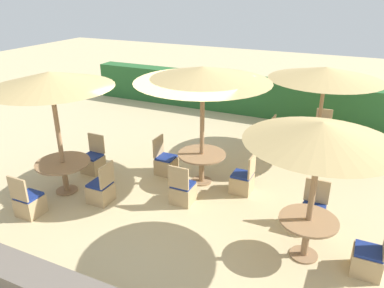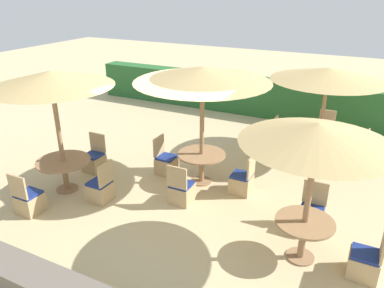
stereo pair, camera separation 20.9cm
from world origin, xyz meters
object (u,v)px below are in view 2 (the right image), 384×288
Objects in this scene: parasol_front_left at (51,79)px; patio_chair_front_left_south at (29,201)px; parasol_back_right at (328,74)px; patio_chair_center_west at (166,163)px; patio_chair_center_east at (242,182)px; round_table_center at (202,159)px; patio_chair_front_right_east at (365,263)px; patio_chair_back_right_west at (281,141)px; patio_chair_center_south at (181,191)px; parasol_front_right at (317,134)px; patio_chair_back_right_east at (357,154)px; round_table_front_right at (304,230)px; round_table_front_left at (64,166)px; patio_chair_front_left_east at (100,189)px; patio_chair_back_right_north at (324,133)px; parasol_center at (203,75)px; round_table_back_right at (319,135)px; patio_chair_front_right_north at (311,217)px; patio_chair_front_left_north at (94,161)px.

parasol_front_left reaches higher than patio_chair_front_left_south.
parasol_back_right is 3.10× the size of patio_chair_center_west.
patio_chair_center_east is at bearing 24.65° from parasol_front_left.
patio_chair_front_right_east reaches higher than round_table_center.
patio_chair_back_right_west and patio_chair_center_south have the same top height.
patio_chair_back_right_west is at bearing 108.51° from parasol_front_right.
round_table_front_right is at bearing 173.18° from patio_chair_back_right_east.
parasol_front_right is at bearing 11.45° from patio_chair_front_left_south.
patio_chair_front_left_south is 7.57m from parasol_back_right.
round_table_front_left is 2.39m from patio_chair_center_west.
patio_chair_center_west is 4.04m from round_table_front_right.
patio_chair_front_left_east is 5.25m from patio_chair_back_right_west.
parasol_back_right is (4.80, 4.47, 1.65)m from round_table_front_left.
patio_chair_front_left_south is 6.65m from patio_chair_back_right_west.
patio_chair_back_right_north is at bearing 53.84° from patio_chair_front_left_south.
patio_chair_front_left_south is 1.00× the size of patio_chair_back_right_west.
patio_chair_back_right_east is at bearing 89.55° from patio_chair_back_right_west.
patio_chair_back_right_west is 0.31× the size of parasol_center.
round_table_front_right is (0.46, -4.44, -1.67)m from parasol_back_right.
parasol_front_left is at bearing -40.59° from patio_chair_back_right_west.
patio_chair_center_south is at bearing 133.69° from patio_chair_center_east.
parasol_center is 1.21× the size of parasol_front_right.
patio_chair_back_right_west is (-1.01, -0.04, -0.32)m from round_table_back_right.
parasol_back_right is at bearing -22.87° from patio_chair_center_east.
patio_chair_center_south is 2.66m from patio_chair_front_right_north.
parasol_center reaches higher than patio_chair_front_left_north.
patio_chair_front_right_north is at bearing -15.83° from parasol_center.
patio_chair_front_left_north is at bearing -1.02° from patio_chair_front_right_north.
parasol_front_right is 2.25m from patio_chair_front_right_east.
patio_chair_center_west reaches higher than round_table_back_right.
parasol_front_left is 6.26m from patio_chair_back_right_west.
patio_chair_center_west is at bearing 178.10° from parasol_center.
round_table_center is (-2.21, -3.86, 0.32)m from patio_chair_back_right_north.
patio_chair_back_right_north is 0.95× the size of round_table_front_right.
patio_chair_back_right_north is 5.55m from round_table_front_right.
patio_chair_front_left_east is 6.21m from parasol_back_right.
patio_chair_center_south is (-2.20, -3.78, -0.32)m from round_table_back_right.
patio_chair_back_right_north reaches higher than round_table_front_left.
parasol_front_right reaches higher than patio_chair_center_west.
patio_chair_center_south is at bearing -120.21° from parasol_back_right.
round_table_front_left is 1.27× the size of patio_chair_front_right_east.
patio_chair_front_left_north and patio_chair_front_right_east have the same top height.
round_table_center is (-2.20, -2.77, -1.66)m from parasol_back_right.
round_table_back_right is 4.46m from round_table_front_right.
patio_chair_front_right_north is (2.65, -0.75, -0.32)m from round_table_center.
round_table_center is at bearing 33.16° from round_table_front_left.
patio_chair_front_left_east is at bearing -1.15° from parasol_front_left.
patio_chair_back_right_west is 2.00m from patio_chair_back_right_east.
parasol_front_left is 2.94× the size of patio_chair_front_left_south.
parasol_front_right is at bearing 65.01° from patio_chair_center_west.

